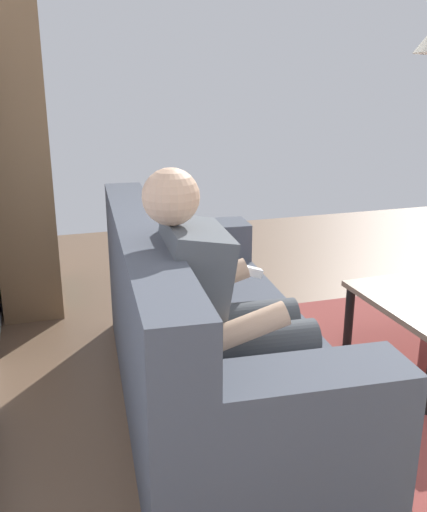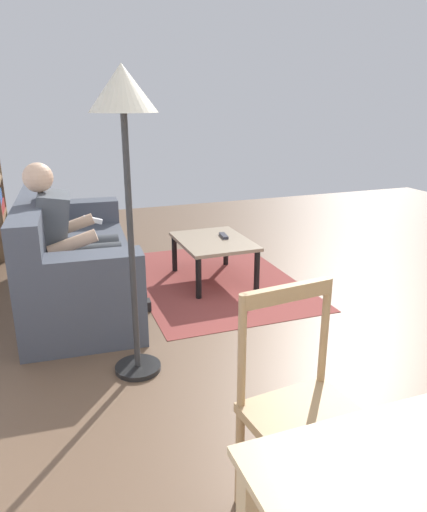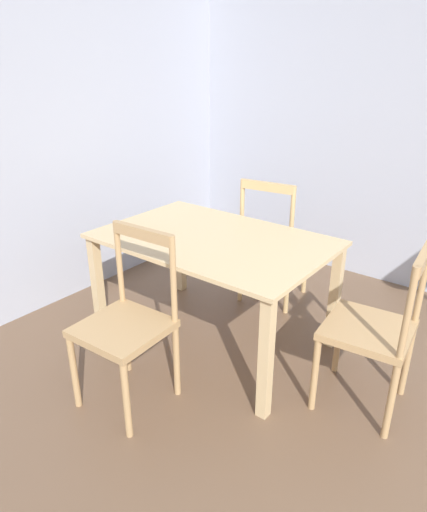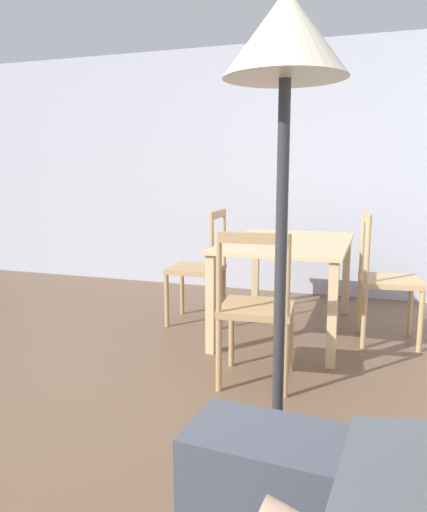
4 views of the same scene
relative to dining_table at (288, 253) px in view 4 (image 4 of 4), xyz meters
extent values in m
cube|color=#ABB0BE|center=(-1.33, -1.15, 0.63)|extent=(0.12, 5.58, 2.50)
cube|color=#474C56|center=(2.72, 0.65, -0.09)|extent=(0.30, 0.83, 0.22)
cube|color=#D1B27F|center=(0.00, 0.00, 0.09)|extent=(1.39, 0.92, 0.02)
cube|color=#D1B27F|center=(-0.65, -0.41, -0.28)|extent=(0.06, 0.06, 0.70)
cube|color=#D1B27F|center=(0.65, -0.41, -0.28)|extent=(0.06, 0.06, 0.70)
cube|color=#D1B27F|center=(-0.65, 0.41, -0.28)|extent=(0.06, 0.06, 0.70)
cube|color=#D1B27F|center=(0.65, 0.41, -0.28)|extent=(0.06, 0.06, 0.70)
cube|color=tan|center=(0.00, 0.76, -0.16)|extent=(0.47, 0.47, 0.04)
cylinder|color=tan|center=(0.16, 0.97, -0.39)|extent=(0.04, 0.04, 0.46)
cylinder|color=tan|center=(-0.21, 0.92, -0.39)|extent=(0.04, 0.04, 0.46)
cylinder|color=tan|center=(0.21, 0.60, -0.39)|extent=(0.04, 0.04, 0.46)
cylinder|color=tan|center=(-0.16, 0.55, -0.39)|extent=(0.04, 0.04, 0.46)
cylinder|color=tan|center=(0.21, 0.60, 0.08)|extent=(0.03, 0.03, 0.50)
cylinder|color=tan|center=(-0.16, 0.55, 0.08)|extent=(0.03, 0.03, 0.50)
cube|color=tan|center=(0.02, 0.57, 0.30)|extent=(0.38, 0.08, 0.06)
cube|color=tan|center=(1.00, 0.00, -0.17)|extent=(0.46, 0.46, 0.04)
cylinder|color=tan|center=(0.79, 0.17, -0.40)|extent=(0.04, 0.04, 0.45)
cylinder|color=tan|center=(0.83, -0.21, -0.40)|extent=(0.04, 0.04, 0.45)
cylinder|color=tan|center=(1.17, 0.21, -0.40)|extent=(0.04, 0.04, 0.45)
cylinder|color=tan|center=(1.20, -0.17, -0.40)|extent=(0.04, 0.04, 0.45)
cylinder|color=tan|center=(1.17, 0.21, 0.07)|extent=(0.03, 0.03, 0.47)
cylinder|color=tan|center=(1.20, -0.17, 0.07)|extent=(0.03, 0.03, 0.47)
cube|color=tan|center=(1.19, 0.02, 0.27)|extent=(0.07, 0.38, 0.06)
cube|color=tan|center=(0.00, -0.76, -0.17)|extent=(0.44, 0.44, 0.04)
cylinder|color=tan|center=(-0.18, -0.96, -0.40)|extent=(0.04, 0.04, 0.45)
cylinder|color=tan|center=(0.20, -0.94, -0.40)|extent=(0.04, 0.04, 0.45)
cylinder|color=tan|center=(-0.20, -0.58, -0.40)|extent=(0.04, 0.04, 0.45)
cylinder|color=tan|center=(0.18, -0.56, -0.40)|extent=(0.04, 0.04, 0.45)
cylinder|color=tan|center=(-0.20, -0.58, 0.07)|extent=(0.03, 0.03, 0.49)
cylinder|color=tan|center=(0.18, -0.56, 0.07)|extent=(0.03, 0.03, 0.49)
cube|color=tan|center=(-0.01, -0.57, 0.29)|extent=(0.38, 0.06, 0.06)
cylinder|color=#333333|center=(2.31, 0.38, 0.14)|extent=(0.04, 0.04, 1.52)
cone|color=beige|center=(2.31, 0.38, 1.01)|extent=(0.36, 0.36, 0.24)
camera|label=1|loc=(1.37, 1.28, 0.85)|focal=39.87mm
camera|label=2|loc=(-0.25, 0.85, 0.96)|focal=33.39mm
camera|label=3|loc=(1.59, -2.04, 1.09)|focal=31.86mm
camera|label=4|loc=(3.78, 0.66, 0.64)|focal=34.89mm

